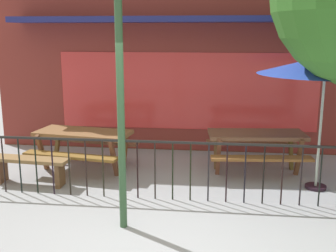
# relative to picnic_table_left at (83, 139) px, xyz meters

# --- Properties ---
(ground) EXTENTS (40.00, 40.00, 0.00)m
(ground) POSITION_rel_picnic_table_left_xyz_m (1.86, -2.92, -0.61)
(ground) COLOR #989CA2
(pub_storefront) EXTENTS (8.75, 1.25, 5.06)m
(pub_storefront) POSITION_rel_picnic_table_left_xyz_m (1.86, 1.86, 1.91)
(pub_storefront) COLOR #4E270E
(pub_storefront) RESTS_ON ground
(patio_fence_front) EXTENTS (7.37, 0.04, 0.97)m
(patio_fence_front) POSITION_rel_picnic_table_left_xyz_m (1.86, -1.27, 0.05)
(patio_fence_front) COLOR black
(patio_fence_front) RESTS_ON ground
(picnic_table_left) EXTENTS (1.98, 1.61, 0.79)m
(picnic_table_left) POSITION_rel_picnic_table_left_xyz_m (0.00, 0.00, 0.00)
(picnic_table_left) COLOR brown
(picnic_table_left) RESTS_ON ground
(picnic_table_right) EXTENTS (1.92, 1.52, 0.79)m
(picnic_table_right) POSITION_rel_picnic_table_left_xyz_m (3.29, 0.26, 0.00)
(picnic_table_right) COLOR brown
(picnic_table_right) RESTS_ON ground
(patio_umbrella) EXTENTS (2.19, 2.19, 2.26)m
(patio_umbrella) POSITION_rel_picnic_table_left_xyz_m (4.26, -0.49, 1.49)
(patio_umbrella) COLOR black
(patio_umbrella) RESTS_ON ground
(patio_bench) EXTENTS (1.42, 0.44, 0.48)m
(patio_bench) POSITION_rel_picnic_table_left_xyz_m (-0.70, -0.87, -0.26)
(patio_bench) COLOR olive
(patio_bench) RESTS_ON ground
(street_lamp) EXTENTS (0.28, 0.28, 3.80)m
(street_lamp) POSITION_rel_picnic_table_left_xyz_m (1.29, -2.30, 1.88)
(street_lamp) COLOR #315434
(street_lamp) RESTS_ON ground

